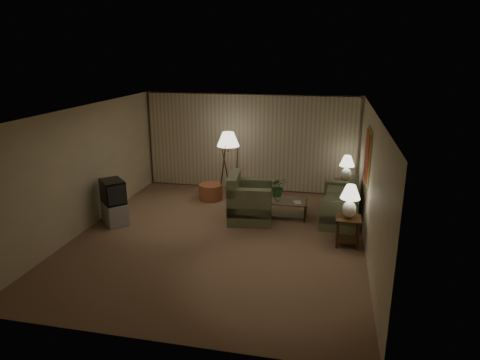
# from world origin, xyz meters

# --- Properties ---
(ground) EXTENTS (7.00, 7.00, 0.00)m
(ground) POSITION_xyz_m (0.00, 0.00, 0.00)
(ground) COLOR brown
(ground) RESTS_ON ground
(room_shell) EXTENTS (6.04, 7.02, 2.72)m
(room_shell) POSITION_xyz_m (0.02, 1.51, 1.75)
(room_shell) COLOR beige
(room_shell) RESTS_ON ground
(sofa) EXTENTS (1.68, 0.96, 0.71)m
(sofa) POSITION_xyz_m (2.50, 1.53, 0.36)
(sofa) COLOR #767B57
(sofa) RESTS_ON ground
(armchair) EXTENTS (1.25, 1.21, 0.88)m
(armchair) POSITION_xyz_m (0.46, 1.10, 0.44)
(armchair) COLOR #767B57
(armchair) RESTS_ON ground
(side_table_near) EXTENTS (0.50, 0.50, 0.60)m
(side_table_near) POSITION_xyz_m (2.65, 0.18, 0.41)
(side_table_near) COLOR #321E0D
(side_table_near) RESTS_ON ground
(side_table_far) EXTENTS (0.55, 0.46, 0.60)m
(side_table_far) POSITION_xyz_m (2.65, 2.78, 0.41)
(side_table_far) COLOR #321E0D
(side_table_far) RESTS_ON ground
(table_lamp_near) EXTENTS (0.40, 0.40, 0.69)m
(table_lamp_near) POSITION_xyz_m (2.65, 0.18, 1.01)
(table_lamp_near) COLOR white
(table_lamp_near) RESTS_ON side_table_near
(table_lamp_far) EXTENTS (0.39, 0.39, 0.66)m
(table_lamp_far) POSITION_xyz_m (2.65, 2.78, 0.99)
(table_lamp_far) COLOR white
(table_lamp_far) RESTS_ON side_table_far
(coffee_table) EXTENTS (1.16, 0.64, 0.41)m
(coffee_table) POSITION_xyz_m (1.21, 1.43, 0.28)
(coffee_table) COLOR silver
(coffee_table) RESTS_ON ground
(tv_cabinet) EXTENTS (1.15, 1.15, 0.50)m
(tv_cabinet) POSITION_xyz_m (-2.55, 0.25, 0.25)
(tv_cabinet) COLOR #B1B1B4
(tv_cabinet) RESTS_ON ground
(crt_tv) EXTENTS (1.06, 1.06, 0.53)m
(crt_tv) POSITION_xyz_m (-2.55, 0.25, 0.76)
(crt_tv) COLOR black
(crt_tv) RESTS_ON tv_cabinet
(floor_lamp) EXTENTS (0.58, 0.58, 1.80)m
(floor_lamp) POSITION_xyz_m (-0.40, 2.51, 0.94)
(floor_lamp) COLOR #321E0D
(floor_lamp) RESTS_ON ground
(ottoman) EXTENTS (0.83, 0.83, 0.42)m
(ottoman) POSITION_xyz_m (-0.84, 2.30, 0.21)
(ottoman) COLOR #A25537
(ottoman) RESTS_ON ground
(vase) EXTENTS (0.17, 0.17, 0.16)m
(vase) POSITION_xyz_m (1.06, 1.43, 0.50)
(vase) COLOR white
(vase) RESTS_ON coffee_table
(flowers) EXTENTS (0.46, 0.42, 0.47)m
(flowers) POSITION_xyz_m (1.06, 1.43, 0.81)
(flowers) COLOR #31692F
(flowers) RESTS_ON vase
(book) EXTENTS (0.22, 0.26, 0.02)m
(book) POSITION_xyz_m (1.46, 1.33, 0.42)
(book) COLOR olive
(book) RESTS_ON coffee_table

